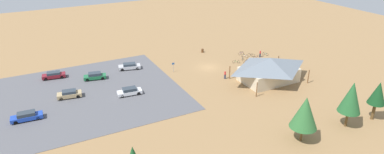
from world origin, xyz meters
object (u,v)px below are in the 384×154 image
at_px(bike_pavilion, 269,68).
at_px(bicycle_white_lone_west, 245,56).
at_px(pine_far_west, 351,97).
at_px(visitor_at_bikes, 260,53).
at_px(bicycle_silver_by_bin, 242,58).
at_px(pine_west, 305,112).
at_px(trash_bin, 202,51).
at_px(car_blue_far_end, 27,116).
at_px(car_white_back_corner, 130,91).
at_px(car_silver_inner_stall, 129,66).
at_px(bicycle_yellow_yard_center, 254,60).
at_px(bicycle_purple_edge_south, 241,53).
at_px(bicycle_green_front_row, 236,62).
at_px(pine_east, 378,93).
at_px(bicycle_red_back_row, 256,57).
at_px(bicycle_teal_trailside, 265,54).
at_px(visitor_near_lot, 225,74).
at_px(bicycle_orange_edge_north, 245,64).
at_px(car_tan_second_row, 69,94).
at_px(car_maroon_mid_lot, 54,75).
at_px(bicycle_black_near_sign, 251,55).
at_px(car_green_aisle_side, 95,76).
at_px(lot_sign, 173,66).
at_px(bicycle_blue_yard_left, 246,61).

bearing_deg(bike_pavilion, bicycle_white_lone_west, -106.23).
distance_m(pine_far_west, visitor_at_bikes, 31.82).
relative_size(bicycle_silver_by_bin, bicycle_white_lone_west, 0.98).
xyz_separation_m(bike_pavilion, pine_west, (9.14, 18.53, 1.83)).
height_order(trash_bin, bicycle_white_lone_west, trash_bin).
bearing_deg(car_blue_far_end, car_white_back_corner, -176.38).
bearing_deg(car_silver_inner_stall, pine_west, 110.24).
xyz_separation_m(bicycle_yellow_yard_center, bicycle_purple_edge_south, (0.06, -5.03, -0.01)).
relative_size(bike_pavilion, bicycle_green_front_row, 8.31).
distance_m(pine_east, bicycle_white_lone_west, 32.86).
bearing_deg(car_silver_inner_stall, bicycle_red_back_row, 165.09).
relative_size(bicycle_teal_trailside, visitor_near_lot, 0.86).
height_order(bicycle_teal_trailside, car_white_back_corner, car_white_back_corner).
distance_m(bicycle_teal_trailside, bicycle_orange_edge_north, 8.90).
bearing_deg(pine_west, bicycle_white_lone_west, -112.25).
bearing_deg(visitor_near_lot, bicycle_yellow_yard_center, -155.12).
xyz_separation_m(bicycle_yellow_yard_center, car_tan_second_row, (40.86, -0.64, 0.34)).
relative_size(car_maroon_mid_lot, visitor_at_bikes, 2.62).
relative_size(pine_far_west, visitor_at_bikes, 4.21).
relative_size(pine_far_west, bicycle_silver_by_bin, 4.87).
height_order(bicycle_orange_edge_north, bicycle_black_near_sign, bicycle_black_near_sign).
xyz_separation_m(bicycle_yellow_yard_center, car_green_aisle_side, (34.97, -6.66, 0.35)).
relative_size(bicycle_red_back_row, bicycle_purple_edge_south, 1.04).
bearing_deg(lot_sign, bicycle_white_lone_west, -179.50).
bearing_deg(car_white_back_corner, bicycle_orange_edge_north, -175.93).
bearing_deg(bike_pavilion, car_blue_far_end, -7.46).
relative_size(bicycle_yellow_yard_center, car_white_back_corner, 0.32).
bearing_deg(bike_pavilion, car_green_aisle_side, -28.67).
relative_size(bicycle_red_back_row, bicycle_blue_yard_left, 1.17).
relative_size(pine_east, bicycle_black_near_sign, 4.97).
bearing_deg(bicycle_orange_edge_north, car_green_aisle_side, -14.26).
relative_size(bicycle_white_lone_west, bicycle_black_near_sign, 1.19).
relative_size(bicycle_red_back_row, car_silver_inner_stall, 0.36).
xyz_separation_m(bike_pavilion, bicycle_orange_edge_north, (-0.79, -8.81, -2.44)).
distance_m(bicycle_purple_edge_south, bicycle_black_near_sign, 2.61).
xyz_separation_m(pine_far_west, visitor_near_lot, (6.86, -23.82, -4.06)).
height_order(pine_far_west, bicycle_silver_by_bin, pine_far_west).
height_order(car_blue_far_end, car_green_aisle_side, car_green_aisle_side).
distance_m(bicycle_purple_edge_south, bicycle_orange_edge_north, 7.21).
bearing_deg(bicycle_blue_yard_left, bicycle_teal_trailside, -165.85).
relative_size(pine_far_west, car_maroon_mid_lot, 1.61).
distance_m(trash_bin, bicycle_red_back_row, 13.41).
xyz_separation_m(pine_east, car_green_aisle_side, (36.13, -36.20, -3.85)).
bearing_deg(bicycle_white_lone_west, bicycle_silver_by_bin, 34.30).
height_order(bicycle_red_back_row, bicycle_purple_edge_south, bicycle_purple_edge_south).
bearing_deg(visitor_at_bikes, bicycle_green_front_row, 5.36).
relative_size(bicycle_orange_edge_north, bicycle_black_near_sign, 1.26).
height_order(bicycle_green_front_row, car_blue_far_end, car_blue_far_end).
distance_m(pine_far_west, car_white_back_corner, 37.14).
bearing_deg(pine_far_west, visitor_near_lot, -73.92).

